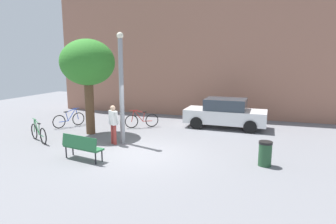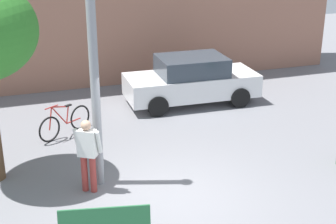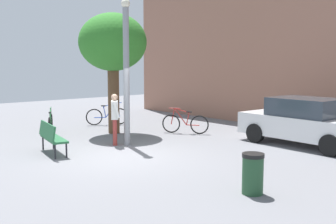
% 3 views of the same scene
% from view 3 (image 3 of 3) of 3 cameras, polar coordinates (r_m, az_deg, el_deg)
% --- Properties ---
extents(ground_plane, '(36.00, 36.00, 0.00)m').
position_cam_3_polar(ground_plane, '(11.97, -6.26, -6.14)').
color(ground_plane, slate).
extents(building_facade, '(18.56, 2.00, 8.70)m').
position_cam_3_polar(building_facade, '(18.43, 17.67, 11.73)').
color(building_facade, '#9E6B56').
rests_on(building_facade, ground_plane).
extents(lamppost, '(0.28, 0.28, 4.66)m').
position_cam_3_polar(lamppost, '(13.35, -5.77, 5.89)').
color(lamppost, gray).
rests_on(lamppost, ground_plane).
extents(person_by_lamppost, '(0.62, 0.52, 1.67)m').
position_cam_3_polar(person_by_lamppost, '(13.54, -7.35, -0.49)').
color(person_by_lamppost, '#9E3833').
rests_on(person_by_lamppost, ground_plane).
extents(park_bench, '(1.66, 0.78, 0.92)m').
position_cam_3_polar(park_bench, '(12.62, -15.84, -3.16)').
color(park_bench, '#236038').
rests_on(park_bench, ground_plane).
extents(plaza_tree, '(2.54, 2.54, 4.52)m').
position_cam_3_polar(plaza_tree, '(15.75, -7.63, 9.30)').
color(plaza_tree, brown).
rests_on(plaza_tree, ground_plane).
extents(bicycle_red, '(1.53, 1.05, 0.97)m').
position_cam_3_polar(bicycle_red, '(15.69, 2.35, -1.58)').
color(bicycle_red, black).
rests_on(bicycle_red, ground_plane).
extents(bicycle_blue, '(0.87, 1.63, 0.97)m').
position_cam_3_polar(bicycle_blue, '(18.03, -8.38, -0.55)').
color(bicycle_blue, black).
rests_on(bicycle_blue, ground_plane).
extents(bicycle_green, '(1.60, 0.93, 0.97)m').
position_cam_3_polar(bicycle_green, '(16.19, -15.90, -1.58)').
color(bicycle_green, black).
rests_on(bicycle_green, ground_plane).
extents(parked_car_white, '(4.25, 1.92, 1.55)m').
position_cam_3_polar(parked_car_white, '(14.05, 18.37, -1.30)').
color(parked_car_white, silver).
rests_on(parked_car_white, ground_plane).
extents(trash_bin, '(0.45, 0.45, 0.85)m').
position_cam_3_polar(trash_bin, '(8.70, 11.61, -8.31)').
color(trash_bin, '#234C2D').
rests_on(trash_bin, ground_plane).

